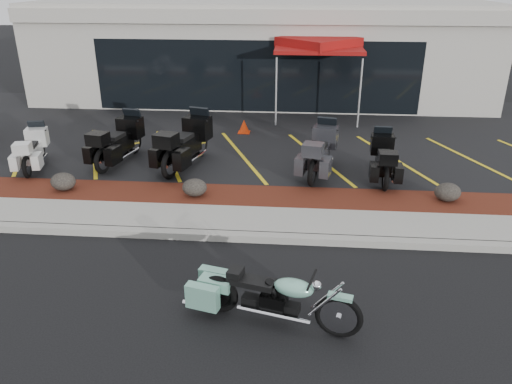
# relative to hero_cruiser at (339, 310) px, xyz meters

# --- Properties ---
(ground) EXTENTS (90.00, 90.00, 0.00)m
(ground) POSITION_rel_hero_cruiser_xyz_m (-2.26, 1.93, -0.48)
(ground) COLOR black
(ground) RESTS_ON ground
(curb) EXTENTS (24.00, 0.25, 0.15)m
(curb) POSITION_rel_hero_cruiser_xyz_m (-2.26, 2.83, -0.40)
(curb) COLOR gray
(curb) RESTS_ON ground
(sidewalk) EXTENTS (24.00, 1.20, 0.15)m
(sidewalk) POSITION_rel_hero_cruiser_xyz_m (-2.26, 3.53, -0.40)
(sidewalk) COLOR gray
(sidewalk) RESTS_ON ground
(mulch_bed) EXTENTS (24.00, 1.20, 0.16)m
(mulch_bed) POSITION_rel_hero_cruiser_xyz_m (-2.26, 4.73, -0.40)
(mulch_bed) COLOR #3C0F0D
(mulch_bed) RESTS_ON ground
(upper_lot) EXTENTS (26.00, 9.60, 0.15)m
(upper_lot) POSITION_rel_hero_cruiser_xyz_m (-2.26, 10.13, -0.40)
(upper_lot) COLOR black
(upper_lot) RESTS_ON ground
(dealership_building) EXTENTS (18.00, 8.16, 4.00)m
(dealership_building) POSITION_rel_hero_cruiser_xyz_m (-2.26, 16.40, 1.53)
(dealership_building) COLOR #ADA79C
(dealership_building) RESTS_ON ground
(boulder_left) EXTENTS (0.61, 0.50, 0.43)m
(boulder_left) POSITION_rel_hero_cruiser_xyz_m (-6.30, 4.67, -0.10)
(boulder_left) COLOR black
(boulder_left) RESTS_ON mulch_bed
(boulder_mid) EXTENTS (0.59, 0.49, 0.42)m
(boulder_mid) POSITION_rel_hero_cruiser_xyz_m (-3.06, 4.59, -0.11)
(boulder_mid) COLOR black
(boulder_mid) RESTS_ON mulch_bed
(boulder_right) EXTENTS (0.60, 0.50, 0.42)m
(boulder_right) POSITION_rel_hero_cruiser_xyz_m (2.82, 4.80, -0.11)
(boulder_right) COLOR black
(boulder_right) RESTS_ON mulch_bed
(hero_cruiser) EXTENTS (2.80, 1.34, 0.96)m
(hero_cruiser) POSITION_rel_hero_cruiser_xyz_m (0.00, 0.00, 0.00)
(hero_cruiser) COLOR #74B59D
(hero_cruiser) RESTS_ON ground
(touring_white) EXTENTS (1.16, 2.06, 1.13)m
(touring_white) POSITION_rel_hero_cruiser_xyz_m (-7.89, 6.75, 0.24)
(touring_white) COLOR silver
(touring_white) RESTS_ON upper_lot
(touring_black_front) EXTENTS (1.33, 2.43, 1.34)m
(touring_black_front) POSITION_rel_hero_cruiser_xyz_m (-5.40, 7.48, 0.34)
(touring_black_front) COLOR black
(touring_black_front) RESTS_ON upper_lot
(touring_black_mid) EXTENTS (1.57, 2.65, 1.45)m
(touring_black_mid) POSITION_rel_hero_cruiser_xyz_m (-3.43, 7.37, 0.40)
(touring_black_mid) COLOR black
(touring_black_mid) RESTS_ON upper_lot
(touring_grey) EXTENTS (1.38, 2.42, 1.33)m
(touring_grey) POSITION_rel_hero_cruiser_xyz_m (0.11, 7.07, 0.33)
(touring_grey) COLOR #2B2B2F
(touring_grey) RESTS_ON upper_lot
(touring_black_rear) EXTENTS (0.90, 2.10, 1.19)m
(touring_black_rear) POSITION_rel_hero_cruiser_xyz_m (1.56, 6.78, 0.27)
(touring_black_rear) COLOR black
(touring_black_rear) RESTS_ON upper_lot
(traffic_cone) EXTENTS (0.48, 0.48, 0.43)m
(traffic_cone) POSITION_rel_hero_cruiser_xyz_m (-2.44, 9.80, -0.11)
(traffic_cone) COLOR #EE3307
(traffic_cone) RESTS_ON upper_lot
(popup_canopy) EXTENTS (3.77, 3.77, 2.80)m
(popup_canopy) POSITION_rel_hero_cruiser_xyz_m (-0.03, 12.18, 2.22)
(popup_canopy) COLOR silver
(popup_canopy) RESTS_ON upper_lot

